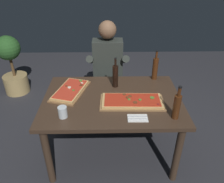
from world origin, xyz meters
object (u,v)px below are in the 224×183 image
object	(u,v)px
potted_plant_corner	(12,65)
vinegar_bottle_green	(177,106)
tumbler_near_camera	(63,112)
oil_bottle_amber	(115,76)
diner_chair	(108,80)
pizza_rectangular_front	(132,101)
seated_diner	(108,67)
pizza_rectangular_left	(71,90)
wine_bottle_dark	(155,68)
dining_table	(112,106)

from	to	relation	value
potted_plant_corner	vinegar_bottle_green	bearing A→B (deg)	-38.83
vinegar_bottle_green	tumbler_near_camera	world-z (taller)	vinegar_bottle_green
vinegar_bottle_green	tumbler_near_camera	distance (m)	1.00
oil_bottle_amber	diner_chair	size ratio (longest dim) A/B	0.39
potted_plant_corner	oil_bottle_amber	bearing A→B (deg)	-35.27
vinegar_bottle_green	tumbler_near_camera	size ratio (longest dim) A/B	3.06
pizza_rectangular_front	vinegar_bottle_green	bearing A→B (deg)	-33.51
diner_chair	vinegar_bottle_green	bearing A→B (deg)	-63.24
diner_chair	seated_diner	bearing A→B (deg)	-90.00
vinegar_bottle_green	diner_chair	xyz separation A→B (m)	(-0.60, 1.18, -0.38)
pizza_rectangular_left	oil_bottle_amber	world-z (taller)	oil_bottle_amber
pizza_rectangular_left	wine_bottle_dark	world-z (taller)	wine_bottle_dark
tumbler_near_camera	seated_diner	xyz separation A→B (m)	(0.40, 1.03, -0.05)
wine_bottle_dark	diner_chair	xyz separation A→B (m)	(-0.55, 0.44, -0.39)
dining_table	pizza_rectangular_left	bearing A→B (deg)	163.28
oil_bottle_amber	seated_diner	world-z (taller)	seated_diner
pizza_rectangular_left	oil_bottle_amber	size ratio (longest dim) A/B	1.65
oil_bottle_amber	vinegar_bottle_green	distance (m)	0.77
pizza_rectangular_left	diner_chair	size ratio (longest dim) A/B	0.64
dining_table	tumbler_near_camera	bearing A→B (deg)	-146.21
tumbler_near_camera	seated_diner	world-z (taller)	seated_diner
wine_bottle_dark	diner_chair	world-z (taller)	wine_bottle_dark
pizza_rectangular_front	tumbler_near_camera	distance (m)	0.67
oil_bottle_amber	diner_chair	xyz separation A→B (m)	(-0.08, 0.61, -0.38)
pizza_rectangular_left	tumbler_near_camera	size ratio (longest dim) A/B	5.30
tumbler_near_camera	potted_plant_corner	world-z (taller)	potted_plant_corner
seated_diner	diner_chair	bearing A→B (deg)	90.00
wine_bottle_dark	oil_bottle_amber	world-z (taller)	wine_bottle_dark
wine_bottle_dark	vinegar_bottle_green	bearing A→B (deg)	-86.11
vinegar_bottle_green	seated_diner	size ratio (longest dim) A/B	0.24
pizza_rectangular_front	seated_diner	distance (m)	0.86
oil_bottle_amber	potted_plant_corner	xyz separation A→B (m)	(-1.62, 1.15, -0.38)
pizza_rectangular_front	pizza_rectangular_left	size ratio (longest dim) A/B	1.14
pizza_rectangular_front	pizza_rectangular_left	xyz separation A→B (m)	(-0.63, 0.22, -0.00)
dining_table	vinegar_bottle_green	world-z (taller)	vinegar_bottle_green
tumbler_near_camera	dining_table	bearing A→B (deg)	33.79
dining_table	oil_bottle_amber	bearing A→B (deg)	80.73
vinegar_bottle_green	seated_diner	world-z (taller)	seated_diner
oil_bottle_amber	vinegar_bottle_green	size ratio (longest dim) A/B	1.05
tumbler_near_camera	potted_plant_corner	xyz separation A→B (m)	(-1.13, 1.69, -0.30)
pizza_rectangular_front	potted_plant_corner	world-z (taller)	potted_plant_corner
wine_bottle_dark	pizza_rectangular_front	bearing A→B (deg)	-121.39
pizza_rectangular_left	vinegar_bottle_green	distance (m)	1.10
oil_bottle_amber	pizza_rectangular_front	bearing A→B (deg)	-65.13
wine_bottle_dark	tumbler_near_camera	bearing A→B (deg)	-143.01
wine_bottle_dark	potted_plant_corner	world-z (taller)	wine_bottle_dark
pizza_rectangular_left	dining_table	bearing A→B (deg)	-16.72
diner_chair	seated_diner	size ratio (longest dim) A/B	0.65
seated_diner	pizza_rectangular_front	bearing A→B (deg)	-74.00
pizza_rectangular_left	pizza_rectangular_front	bearing A→B (deg)	-19.29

